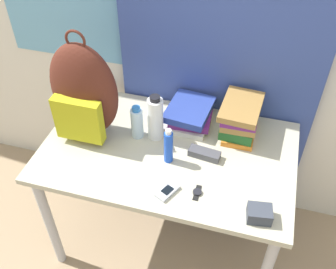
{
  "coord_description": "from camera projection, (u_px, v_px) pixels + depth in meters",
  "views": [
    {
      "loc": [
        0.37,
        -0.92,
        2.09
      ],
      "look_at": [
        0.0,
        0.37,
        0.85
      ],
      "focal_mm": 42.0,
      "sensor_mm": 36.0,
      "label": 1
    }
  ],
  "objects": [
    {
      "name": "wall_back",
      "position": [
        193.0,
        10.0,
        1.88
      ],
      "size": [
        6.0,
        0.06,
        2.5
      ],
      "color": "silver",
      "rests_on": "ground_plane"
    },
    {
      "name": "curtain_blue",
      "position": [
        223.0,
        20.0,
        1.81
      ],
      "size": [
        1.04,
        0.04,
        2.5
      ],
      "color": "#384C93",
      "rests_on": "ground_plane"
    },
    {
      "name": "desk",
      "position": [
        168.0,
        163.0,
        1.96
      ],
      "size": [
        1.22,
        0.74,
        0.75
      ],
      "color": "#B7B299",
      "rests_on": "ground_plane"
    },
    {
      "name": "backpack",
      "position": [
        84.0,
        93.0,
        1.83
      ],
      "size": [
        0.33,
        0.21,
        0.56
      ],
      "color": "#512319",
      "rests_on": "desk"
    },
    {
      "name": "book_stack_left",
      "position": [
        189.0,
        115.0,
        2.02
      ],
      "size": [
        0.24,
        0.28,
        0.1
      ],
      "color": "silver",
      "rests_on": "desk"
    },
    {
      "name": "book_stack_center",
      "position": [
        240.0,
        118.0,
        1.93
      ],
      "size": [
        0.2,
        0.28,
        0.18
      ],
      "color": "orange",
      "rests_on": "desk"
    },
    {
      "name": "water_bottle",
      "position": [
        137.0,
        123.0,
        1.92
      ],
      "size": [
        0.06,
        0.06,
        0.18
      ],
      "color": "silver",
      "rests_on": "desk"
    },
    {
      "name": "sports_bottle",
      "position": [
        155.0,
        118.0,
        1.89
      ],
      "size": [
        0.08,
        0.08,
        0.25
      ],
      "color": "white",
      "rests_on": "desk"
    },
    {
      "name": "sunscreen_bottle",
      "position": [
        168.0,
        147.0,
        1.79
      ],
      "size": [
        0.04,
        0.04,
        0.19
      ],
      "color": "blue",
      "rests_on": "desk"
    },
    {
      "name": "cell_phone",
      "position": [
        167.0,
        191.0,
        1.7
      ],
      "size": [
        0.1,
        0.12,
        0.02
      ],
      "color": "#B7BCC6",
      "rests_on": "desk"
    },
    {
      "name": "sunglasses_case",
      "position": [
        204.0,
        154.0,
        1.86
      ],
      "size": [
        0.16,
        0.07,
        0.04
      ],
      "color": "#47474C",
      "rests_on": "desk"
    },
    {
      "name": "camera_pouch",
      "position": [
        259.0,
        214.0,
        1.59
      ],
      "size": [
        0.11,
        0.09,
        0.06
      ],
      "color": "#383D47",
      "rests_on": "desk"
    },
    {
      "name": "wristwatch",
      "position": [
        197.0,
        192.0,
        1.7
      ],
      "size": [
        0.04,
        0.08,
        0.01
      ],
      "color": "black",
      "rests_on": "desk"
    }
  ]
}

